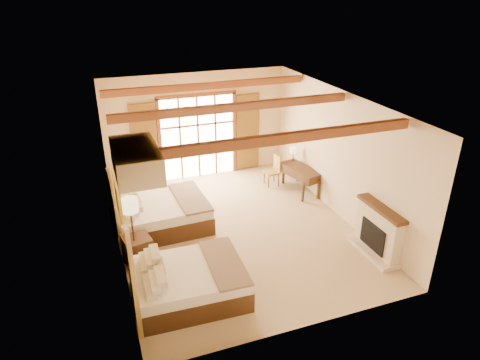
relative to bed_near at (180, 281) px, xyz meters
name	(u,v)px	position (x,y,z in m)	size (l,w,h in m)	color
floor	(236,229)	(1.84, 2.03, -0.42)	(7.00, 7.00, 0.00)	#CCB08C
wall_back	(197,126)	(1.84, 5.53, 1.18)	(5.50, 5.50, 0.00)	beige
wall_left	(113,188)	(-0.91, 2.03, 1.18)	(7.00, 7.00, 0.00)	beige
wall_right	(339,155)	(4.59, 2.03, 1.18)	(7.00, 7.00, 0.00)	beige
ceiling	(236,102)	(1.84, 2.03, 2.78)	(7.00, 7.00, 0.00)	#AF7531
ceiling_beams	(236,107)	(1.84, 2.03, 2.66)	(5.39, 4.60, 0.18)	brown
french_doors	(198,138)	(1.84, 5.47, 0.83)	(3.95, 0.08, 2.60)	white
fireplace	(377,233)	(4.44, 0.03, 0.09)	(0.46, 1.40, 1.16)	beige
painting	(118,196)	(-0.87, 1.28, 1.33)	(0.06, 0.95, 0.75)	#E3CD49
canopy_valance	(136,160)	(-0.56, 0.03, 2.53)	(0.70, 1.40, 0.45)	beige
bed_near	(180,281)	(0.00, 0.00, 0.00)	(2.18, 1.68, 1.40)	#472917
bed_far	(153,212)	(-0.04, 2.76, 0.03)	(2.33, 1.80, 1.49)	#472917
nightstand	(138,251)	(-0.60, 1.41, -0.10)	(0.54, 0.54, 0.65)	#472917
floor_lamp	(130,210)	(-0.66, 1.34, 0.96)	(0.34, 0.34, 1.63)	#382319
armchair	(151,181)	(0.23, 4.82, -0.07)	(0.74, 0.77, 0.70)	tan
ottoman	(178,191)	(0.89, 4.21, -0.24)	(0.51, 0.51, 0.37)	tan
desk	(301,178)	(4.30, 3.42, -0.03)	(0.88, 1.45, 0.73)	#472917
desk_chair	(272,176)	(3.70, 4.08, -0.14)	(0.42, 0.42, 0.92)	#B59145
desk_lamp	(293,151)	(4.31, 3.98, 0.62)	(0.21, 0.21, 0.41)	#382319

